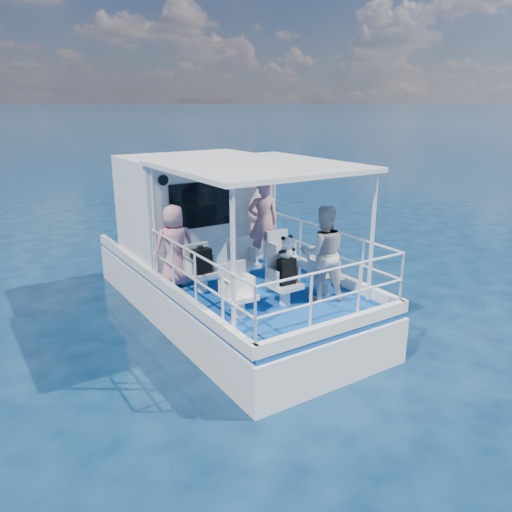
{
  "coord_description": "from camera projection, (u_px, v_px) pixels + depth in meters",
  "views": [
    {
      "loc": [
        -4.66,
        -7.43,
        4.19
      ],
      "look_at": [
        -0.13,
        -0.4,
        1.6
      ],
      "focal_mm": 35.0,
      "sensor_mm": 36.0,
      "label": 1
    }
  ],
  "objects": [
    {
      "name": "seat_center_fwd",
      "position": [
        245.0,
        273.0,
        9.45
      ],
      "size": [
        0.48,
        0.46,
        0.38
      ],
      "primitive_type": "cube",
      "color": "silver",
      "rests_on": "deck"
    },
    {
      "name": "seat_stbd_aft",
      "position": [
        326.0,
        284.0,
        8.88
      ],
      "size": [
        0.48,
        0.46,
        0.38
      ],
      "primitive_type": "cube",
      "color": "silver",
      "rests_on": "deck"
    },
    {
      "name": "deck",
      "position": [
        224.0,
        273.0,
        10.17
      ],
      "size": [
        2.9,
        6.9,
        0.1
      ],
      "primitive_type": "cube",
      "color": "navy",
      "rests_on": "hull"
    },
    {
      "name": "seat_port_aft",
      "position": [
        239.0,
        305.0,
        7.95
      ],
      "size": [
        0.48,
        0.46,
        0.38
      ],
      "primitive_type": "cube",
      "color": "silver",
      "rests_on": "deck"
    },
    {
      "name": "backpack_port",
      "position": [
        201.0,
        261.0,
        8.79
      ],
      "size": [
        0.34,
        0.19,
        0.44
      ],
      "primitive_type": "cube",
      "color": "black",
      "rests_on": "seat_port_fwd"
    },
    {
      "name": "compact_camera",
      "position": [
        200.0,
        248.0,
        8.71
      ],
      "size": [
        0.1,
        0.06,
        0.06
      ],
      "primitive_type": "cube",
      "color": "black",
      "rests_on": "backpack_port"
    },
    {
      "name": "panda",
      "position": [
        287.0,
        247.0,
        8.18
      ],
      "size": [
        0.25,
        0.21,
        0.38
      ],
      "primitive_type": null,
      "color": "silver",
      "rests_on": "backpack_center"
    },
    {
      "name": "railings",
      "position": [
        268.0,
        268.0,
        8.74
      ],
      "size": [
        2.84,
        3.59,
        1.0
      ],
      "primitive_type": null,
      "color": "white",
      "rests_on": "deck"
    },
    {
      "name": "ground",
      "position": [
        251.0,
        329.0,
        9.62
      ],
      "size": [
        2000.0,
        2000.0,
        0.0
      ],
      "primitive_type": "plane",
      "color": "#071C38",
      "rests_on": "ground"
    },
    {
      "name": "seat_center_aft",
      "position": [
        285.0,
        294.0,
        8.41
      ],
      "size": [
        0.48,
        0.46,
        0.38
      ],
      "primitive_type": "cube",
      "color": "silver",
      "rests_on": "deck"
    },
    {
      "name": "backpack_center",
      "position": [
        286.0,
        271.0,
        8.27
      ],
      "size": [
        0.29,
        0.16,
        0.44
      ],
      "primitive_type": "cube",
      "color": "black",
      "rests_on": "seat_center_aft"
    },
    {
      "name": "seat_stbd_fwd",
      "position": [
        283.0,
        265.0,
        9.92
      ],
      "size": [
        0.48,
        0.46,
        0.38
      ],
      "primitive_type": "cube",
      "color": "silver",
      "rests_on": "deck"
    },
    {
      "name": "passenger_port_fwd",
      "position": [
        175.0,
        246.0,
        9.15
      ],
      "size": [
        0.64,
        0.52,
        1.52
      ],
      "primitive_type": "imported",
      "rotation": [
        0.0,
        0.0,
        2.93
      ],
      "color": "pink",
      "rests_on": "deck"
    },
    {
      "name": "seat_port_fwd",
      "position": [
        202.0,
        281.0,
        8.99
      ],
      "size": [
        0.48,
        0.46,
        0.38
      ],
      "primitive_type": "cube",
      "color": "silver",
      "rests_on": "deck"
    },
    {
      "name": "hull",
      "position": [
        225.0,
        311.0,
        10.42
      ],
      "size": [
        3.0,
        7.0,
        1.6
      ],
      "primitive_type": "cube",
      "color": "white",
      "rests_on": "ground"
    },
    {
      "name": "canopy",
      "position": [
        256.0,
        166.0,
        8.53
      ],
      "size": [
        3.0,
        3.2,
        0.08
      ],
      "primitive_type": "cube",
      "color": "white",
      "rests_on": "cabin"
    },
    {
      "name": "passenger_stbd_fwd",
      "position": [
        263.0,
        222.0,
        10.45
      ],
      "size": [
        0.74,
        0.61,
        1.75
      ],
      "primitive_type": "imported",
      "rotation": [
        0.0,
        0.0,
        2.79
      ],
      "color": "#D1878B",
      "rests_on": "deck"
    },
    {
      "name": "canopy_posts",
      "position": [
        258.0,
        231.0,
        8.82
      ],
      "size": [
        2.77,
        2.97,
        2.2
      ],
      "color": "white",
      "rests_on": "deck"
    },
    {
      "name": "cabin",
      "position": [
        194.0,
        207.0,
        10.87
      ],
      "size": [
        2.85,
        2.0,
        2.2
      ],
      "primitive_type": "cube",
      "color": "white",
      "rests_on": "deck"
    },
    {
      "name": "passenger_stbd_aft",
      "position": [
        323.0,
        253.0,
        8.48
      ],
      "size": [
        1.0,
        0.93,
        1.65
      ],
      "primitive_type": "imported",
      "rotation": [
        0.0,
        0.0,
        2.66
      ],
      "color": "silver",
      "rests_on": "deck"
    }
  ]
}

